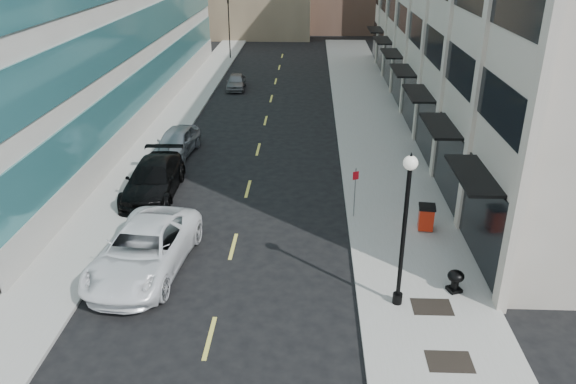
# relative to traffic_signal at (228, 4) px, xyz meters

# --- Properties ---
(ground) EXTENTS (160.00, 160.00, 0.00)m
(ground) POSITION_rel_traffic_signal_xyz_m (5.50, -48.00, -5.72)
(ground) COLOR black
(ground) RESTS_ON ground
(sidewalk_right) EXTENTS (5.00, 80.00, 0.15)m
(sidewalk_right) POSITION_rel_traffic_signal_xyz_m (13.00, -28.00, -5.64)
(sidewalk_right) COLOR #9C9B8E
(sidewalk_right) RESTS_ON ground
(sidewalk_left) EXTENTS (3.00, 80.00, 0.15)m
(sidewalk_left) POSITION_rel_traffic_signal_xyz_m (-1.00, -28.00, -5.64)
(sidewalk_left) COLOR #9C9B8E
(sidewalk_left) RESTS_ON ground
(grate_mid) EXTENTS (1.40, 1.00, 0.01)m
(grate_mid) POSITION_rel_traffic_signal_xyz_m (13.10, -47.00, -5.56)
(grate_mid) COLOR black
(grate_mid) RESTS_ON sidewalk_right
(grate_far) EXTENTS (1.40, 1.00, 0.01)m
(grate_far) POSITION_rel_traffic_signal_xyz_m (13.10, -44.20, -5.56)
(grate_far) COLOR black
(grate_far) RESTS_ON sidewalk_right
(road_centerline) EXTENTS (0.15, 68.20, 0.01)m
(road_centerline) POSITION_rel_traffic_signal_xyz_m (5.50, -31.00, -5.71)
(road_centerline) COLOR #D8CC4C
(road_centerline) RESTS_ON ground
(traffic_signal) EXTENTS (0.66, 0.66, 6.98)m
(traffic_signal) POSITION_rel_traffic_signal_xyz_m (0.00, 0.00, 0.00)
(traffic_signal) COLOR black
(traffic_signal) RESTS_ON ground
(car_white_van) EXTENTS (3.69, 6.90, 1.84)m
(car_white_van) POSITION_rel_traffic_signal_xyz_m (2.30, -42.00, -4.80)
(car_white_van) COLOR white
(car_white_van) RESTS_ON ground
(car_black_pickup) EXTENTS (2.61, 6.09, 1.75)m
(car_black_pickup) POSITION_rel_traffic_signal_xyz_m (0.82, -34.93, -4.84)
(car_black_pickup) COLOR black
(car_black_pickup) RESTS_ON ground
(car_silver_sedan) EXTENTS (2.46, 5.02, 1.65)m
(car_silver_sedan) POSITION_rel_traffic_signal_xyz_m (0.70, -29.15, -4.89)
(car_silver_sedan) COLOR #9FA3A7
(car_silver_sedan) RESTS_ON ground
(car_grey_sedan) EXTENTS (1.70, 3.89, 1.30)m
(car_grey_sedan) POSITION_rel_traffic_signal_xyz_m (2.28, -13.00, -5.07)
(car_grey_sedan) COLOR slate
(car_grey_sedan) RESTS_ON ground
(trash_bin) EXTENTS (0.80, 0.85, 1.17)m
(trash_bin) POSITION_rel_traffic_signal_xyz_m (13.90, -38.39, -4.94)
(trash_bin) COLOR red
(trash_bin) RESTS_ON sidewalk_right
(lamppost) EXTENTS (0.48, 0.48, 5.73)m
(lamppost) POSITION_rel_traffic_signal_xyz_m (11.90, -44.00, -2.20)
(lamppost) COLOR black
(lamppost) RESTS_ON sidewalk_right
(sign_post) EXTENTS (0.27, 0.13, 2.42)m
(sign_post) POSITION_rel_traffic_signal_xyz_m (10.80, -37.23, -4.01)
(sign_post) COLOR slate
(sign_post) RESTS_ON sidewalk_right
(urn_planter) EXTENTS (0.61, 0.61, 0.85)m
(urn_planter) POSITION_rel_traffic_signal_xyz_m (14.10, -43.17, -5.05)
(urn_planter) COLOR black
(urn_planter) RESTS_ON sidewalk_right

